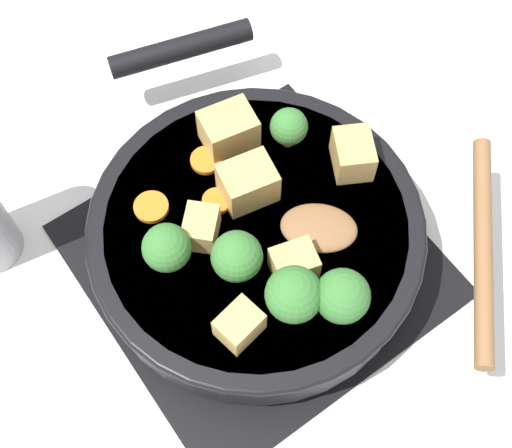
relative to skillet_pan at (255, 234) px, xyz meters
The scene contains 18 objects.
ground_plane 0.06m from the skillet_pan, 15.17° to the right, with size 2.40×2.40×0.00m, color silver.
front_burner_grate 0.04m from the skillet_pan, 15.17° to the right, with size 0.31×0.31×0.03m.
skillet_pan is the anchor object (origin of this frame).
wooden_spoon 0.14m from the skillet_pan, 46.11° to the left, with size 0.22×0.23×0.02m.
tofu_cube_center_large 0.11m from the skillet_pan, 42.64° to the right, with size 0.04×0.03×0.03m, color tan.
tofu_cube_near_handle 0.06m from the skillet_pan, 110.36° to the right, with size 0.04×0.03×0.03m, color tan.
tofu_cube_east_chunk 0.07m from the skillet_pan, ahead, with size 0.04×0.03×0.03m, color tan.
tofu_cube_west_chunk 0.05m from the skillet_pan, 157.07° to the left, with size 0.05×0.04×0.04m, color tan.
tofu_cube_back_piece 0.10m from the skillet_pan, 160.54° to the left, with size 0.05×0.04×0.04m, color tan.
tofu_cube_front_piece 0.12m from the skillet_pan, 90.45° to the left, with size 0.04×0.03×0.03m, color tan.
broccoli_floret_near_spoon 0.07m from the skillet_pan, 53.42° to the right, with size 0.04×0.04×0.05m.
broccoli_floret_center_top 0.10m from the skillet_pan, 14.30° to the right, with size 0.05×0.05×0.05m.
broccoli_floret_east_rim 0.10m from the skillet_pan, 97.93° to the right, with size 0.04×0.04×0.05m.
broccoli_floret_west_rim 0.10m from the skillet_pan, 124.63° to the left, with size 0.04×0.04×0.04m.
broccoli_floret_north_edge 0.12m from the skillet_pan, ahead, with size 0.05×0.05×0.05m.
carrot_slice_orange_thin 0.05m from the skillet_pan, 155.07° to the right, with size 0.03×0.03×0.01m, color orange.
carrot_slice_near_center 0.10m from the skillet_pan, 133.91° to the right, with size 0.03×0.03×0.01m, color orange.
carrot_slice_edge_slice 0.08m from the skillet_pan, behind, with size 0.03×0.03×0.01m, color orange.
Camera 1 is at (0.23, -0.17, 0.65)m, focal length 50.00 mm.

